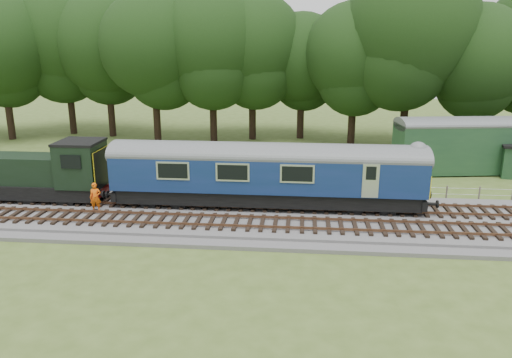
# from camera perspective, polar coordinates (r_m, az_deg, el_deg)

# --- Properties ---
(ground) EXTENTS (120.00, 120.00, 0.00)m
(ground) POSITION_cam_1_polar(r_m,az_deg,el_deg) (28.82, -4.56, -4.48)
(ground) COLOR #435921
(ground) RESTS_ON ground
(ballast) EXTENTS (70.00, 7.00, 0.35)m
(ballast) POSITION_cam_1_polar(r_m,az_deg,el_deg) (28.76, -4.57, -4.15)
(ballast) COLOR #4C4C4F
(ballast) RESTS_ON ground
(track_north) EXTENTS (67.20, 2.40, 0.21)m
(track_north) POSITION_cam_1_polar(r_m,az_deg,el_deg) (29.98, -4.13, -2.81)
(track_north) COLOR black
(track_north) RESTS_ON ballast
(track_south) EXTENTS (67.20, 2.40, 0.21)m
(track_south) POSITION_cam_1_polar(r_m,az_deg,el_deg) (27.20, -5.16, -4.82)
(track_south) COLOR black
(track_south) RESTS_ON ballast
(fence) EXTENTS (64.00, 0.12, 1.00)m
(fence) POSITION_cam_1_polar(r_m,az_deg,el_deg) (33.02, -3.24, -1.77)
(fence) COLOR #6B6054
(fence) RESTS_ON ground
(tree_line) EXTENTS (70.00, 8.00, 18.00)m
(tree_line) POSITION_cam_1_polar(r_m,az_deg,el_deg) (49.85, -0.25, 4.32)
(tree_line) COLOR black
(tree_line) RESTS_ON ground
(dmu_railcar) EXTENTS (18.05, 2.86, 3.88)m
(dmu_railcar) POSITION_cam_1_polar(r_m,az_deg,el_deg) (29.03, 1.23, 1.12)
(dmu_railcar) COLOR black
(dmu_railcar) RESTS_ON ground
(shunter_loco) EXTENTS (8.91, 2.60, 3.38)m
(shunter_loco) POSITION_cam_1_polar(r_m,az_deg,el_deg) (33.21, -23.50, 0.55)
(shunter_loco) COLOR black
(shunter_loco) RESTS_ON ground
(worker) EXTENTS (0.70, 0.53, 1.71)m
(worker) POSITION_cam_1_polar(r_m,az_deg,el_deg) (29.91, -17.88, -2.01)
(worker) COLOR #EC5C0C
(worker) RESTS_ON ballast
(parked_coach) EXTENTS (16.67, 5.29, 4.20)m
(parked_coach) POSITION_cam_1_polar(r_m,az_deg,el_deg) (42.37, 26.49, 3.82)
(parked_coach) COLOR #1B3D24
(parked_coach) RESTS_ON ground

